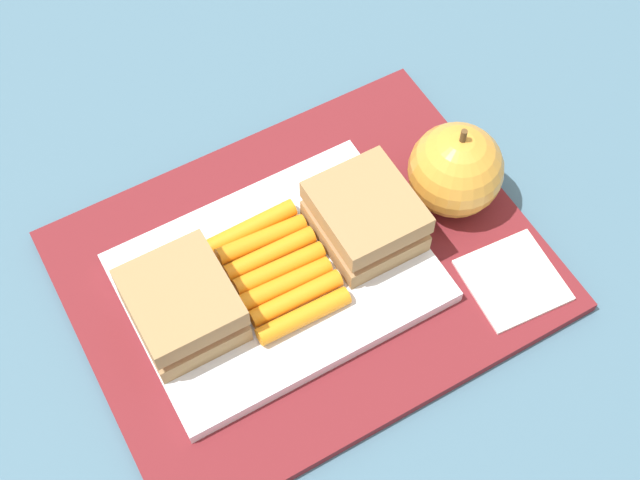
{
  "coord_description": "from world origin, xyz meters",
  "views": [
    {
      "loc": [
        -0.16,
        -0.3,
        0.6
      ],
      "look_at": [
        0.01,
        0.0,
        0.04
      ],
      "focal_mm": 48.36,
      "sensor_mm": 36.0,
      "label": 1
    }
  ],
  "objects_px": {
    "food_tray": "(278,278)",
    "paper_napkin": "(513,280)",
    "apple": "(458,173)",
    "sandwich_half_left": "(182,305)",
    "carrot_sticks_bundle": "(278,269)",
    "sandwich_half_right": "(365,217)"
  },
  "relations": [
    {
      "from": "sandwich_half_left",
      "to": "paper_napkin",
      "type": "relative_size",
      "value": 1.14
    },
    {
      "from": "sandwich_half_left",
      "to": "paper_napkin",
      "type": "xyz_separation_m",
      "value": [
        0.24,
        -0.09,
        -0.03
      ]
    },
    {
      "from": "carrot_sticks_bundle",
      "to": "apple",
      "type": "relative_size",
      "value": 1.17
    },
    {
      "from": "food_tray",
      "to": "carrot_sticks_bundle",
      "type": "distance_m",
      "value": 0.01
    },
    {
      "from": "carrot_sticks_bundle",
      "to": "food_tray",
      "type": "bearing_deg",
      "value": -170.07
    },
    {
      "from": "sandwich_half_left",
      "to": "paper_napkin",
      "type": "height_order",
      "value": "sandwich_half_left"
    },
    {
      "from": "apple",
      "to": "sandwich_half_left",
      "type": "bearing_deg",
      "value": 179.2
    },
    {
      "from": "paper_napkin",
      "to": "sandwich_half_left",
      "type": "bearing_deg",
      "value": 159.18
    },
    {
      "from": "food_tray",
      "to": "sandwich_half_right",
      "type": "height_order",
      "value": "sandwich_half_right"
    },
    {
      "from": "carrot_sticks_bundle",
      "to": "sandwich_half_right",
      "type": "bearing_deg",
      "value": -0.07
    },
    {
      "from": "food_tray",
      "to": "paper_napkin",
      "type": "bearing_deg",
      "value": -29.5
    },
    {
      "from": "sandwich_half_left",
      "to": "carrot_sticks_bundle",
      "type": "relative_size",
      "value": 0.78
    },
    {
      "from": "sandwich_half_right",
      "to": "carrot_sticks_bundle",
      "type": "height_order",
      "value": "sandwich_half_right"
    },
    {
      "from": "sandwich_half_left",
      "to": "sandwich_half_right",
      "type": "height_order",
      "value": "same"
    },
    {
      "from": "sandwich_half_left",
      "to": "apple",
      "type": "bearing_deg",
      "value": -0.8
    },
    {
      "from": "apple",
      "to": "paper_napkin",
      "type": "distance_m",
      "value": 0.09
    },
    {
      "from": "sandwich_half_left",
      "to": "apple",
      "type": "height_order",
      "value": "apple"
    },
    {
      "from": "sandwich_half_right",
      "to": "apple",
      "type": "distance_m",
      "value": 0.08
    },
    {
      "from": "apple",
      "to": "paper_napkin",
      "type": "xyz_separation_m",
      "value": [
        -0.0,
        -0.09,
        -0.04
      ]
    },
    {
      "from": "food_tray",
      "to": "apple",
      "type": "distance_m",
      "value": 0.16
    },
    {
      "from": "sandwich_half_right",
      "to": "food_tray",
      "type": "bearing_deg",
      "value": 180.0
    },
    {
      "from": "sandwich_half_right",
      "to": "carrot_sticks_bundle",
      "type": "distance_m",
      "value": 0.08
    }
  ]
}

